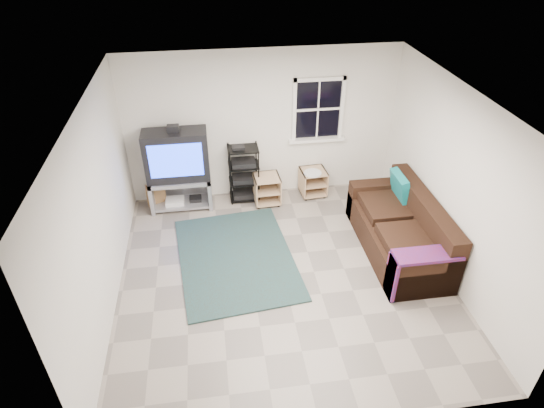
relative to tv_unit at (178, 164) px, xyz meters
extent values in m
plane|color=gray|center=(1.46, -2.02, -0.84)|extent=(4.60, 4.60, 0.00)
plane|color=white|center=(1.46, -2.02, 1.76)|extent=(4.60, 4.60, 0.00)
plane|color=beige|center=(1.46, 0.28, 0.46)|extent=(4.60, 0.00, 4.60)
plane|color=beige|center=(1.46, -4.32, 0.46)|extent=(4.60, 0.00, 4.60)
plane|color=beige|center=(-0.84, -2.02, 0.46)|extent=(0.00, 4.60, 4.60)
plane|color=beige|center=(3.76, -2.02, 0.46)|extent=(0.00, 4.60, 4.60)
cube|color=black|center=(2.41, 0.27, 0.71)|extent=(0.80, 0.01, 1.02)
cube|color=white|center=(2.41, 0.25, 1.23)|extent=(0.88, 0.06, 0.06)
cube|color=white|center=(2.41, 0.23, 0.16)|extent=(0.98, 0.14, 0.05)
cube|color=white|center=(2.00, 0.25, 0.71)|extent=(0.06, 0.06, 1.10)
cube|color=white|center=(2.82, 0.25, 0.71)|extent=(0.06, 0.06, 1.10)
cube|color=white|center=(2.41, 0.25, 0.71)|extent=(0.78, 0.04, 0.04)
cube|color=#92939A|center=(0.00, -0.01, -0.30)|extent=(1.04, 0.52, 0.06)
cube|color=#92939A|center=(-0.49, -0.01, -0.55)|extent=(0.06, 0.52, 0.57)
cube|color=#92939A|center=(0.49, -0.01, -0.55)|extent=(0.06, 0.52, 0.57)
cube|color=#92939A|center=(0.00, -0.01, -0.76)|extent=(0.91, 0.48, 0.04)
cube|color=#92939A|center=(0.00, 0.23, -0.55)|extent=(1.04, 0.04, 0.57)
cube|color=silver|center=(-0.12, -0.05, -0.70)|extent=(0.31, 0.25, 0.08)
cube|color=black|center=(0.23, -0.01, -0.71)|extent=(0.21, 0.19, 0.06)
cube|color=black|center=(0.00, -0.01, 0.16)|extent=(1.04, 0.44, 0.85)
cube|color=#1E41FF|center=(0.00, -0.23, 0.18)|extent=(0.85, 0.01, 0.58)
cube|color=black|center=(0.00, -0.01, 0.64)|extent=(0.19, 0.13, 0.10)
cylinder|color=black|center=(0.86, -0.10, -0.32)|extent=(0.02, 0.02, 1.04)
cylinder|color=black|center=(1.34, -0.10, -0.32)|extent=(0.02, 0.02, 1.04)
cylinder|color=black|center=(0.86, 0.24, -0.32)|extent=(0.02, 0.02, 1.04)
cylinder|color=black|center=(1.34, 0.24, -0.32)|extent=(0.02, 0.02, 1.04)
cube|color=black|center=(1.10, 0.07, -0.79)|extent=(0.52, 0.38, 0.02)
cube|color=black|center=(1.10, 0.07, -0.74)|extent=(0.41, 0.30, 0.09)
cube|color=black|center=(1.10, 0.07, -0.47)|extent=(0.52, 0.38, 0.02)
cube|color=black|center=(1.10, 0.07, -0.42)|extent=(0.41, 0.30, 0.09)
cube|color=black|center=(1.10, 0.07, -0.16)|extent=(0.52, 0.38, 0.02)
cube|color=black|center=(1.10, 0.07, -0.11)|extent=(0.41, 0.30, 0.09)
cube|color=black|center=(1.10, 0.07, 0.16)|extent=(0.52, 0.38, 0.02)
cube|color=tan|center=(1.48, -0.11, -0.33)|extent=(0.46, 0.46, 0.02)
cube|color=tan|center=(1.48, -0.11, -0.78)|extent=(0.46, 0.46, 0.02)
cube|color=tan|center=(1.27, -0.12, -0.55)|extent=(0.04, 0.44, 0.48)
cube|color=tan|center=(1.69, -0.10, -0.55)|extent=(0.04, 0.44, 0.48)
cube|color=tan|center=(1.47, 0.10, -0.55)|extent=(0.40, 0.04, 0.48)
cube|color=tan|center=(1.48, -0.11, -0.57)|extent=(0.42, 0.44, 0.02)
cylinder|color=black|center=(1.31, -0.30, -0.82)|extent=(0.04, 0.04, 0.04)
cylinder|color=black|center=(1.65, 0.08, -0.82)|extent=(0.04, 0.04, 0.04)
cube|color=tan|center=(2.34, 0.04, -0.36)|extent=(0.47, 0.47, 0.02)
cube|color=tan|center=(2.34, 0.04, -0.78)|extent=(0.47, 0.47, 0.02)
cube|color=tan|center=(2.13, 0.03, -0.57)|extent=(0.05, 0.44, 0.44)
cube|color=tan|center=(2.55, 0.06, -0.57)|extent=(0.05, 0.44, 0.44)
cube|color=tan|center=(2.33, 0.25, -0.57)|extent=(0.40, 0.05, 0.44)
cube|color=tan|center=(2.34, 0.04, -0.59)|extent=(0.43, 0.45, 0.02)
cylinder|color=black|center=(2.18, -0.15, -0.81)|extent=(0.05, 0.05, 0.05)
cylinder|color=black|center=(2.50, 0.23, -0.81)|extent=(0.05, 0.05, 0.05)
cylinder|color=silver|center=(2.30, -0.05, -0.34)|extent=(0.31, 0.31, 0.02)
cube|color=black|center=(3.25, -1.71, -0.61)|extent=(0.96, 2.12, 0.45)
cube|color=black|center=(3.60, -1.71, -0.16)|extent=(0.25, 2.12, 0.46)
cube|color=black|center=(3.25, -0.77, -0.51)|extent=(0.96, 0.25, 0.66)
cube|color=black|center=(3.25, -2.64, -0.51)|extent=(0.96, 0.25, 0.66)
cube|color=black|center=(3.17, -2.13, -0.32)|extent=(0.64, 0.76, 0.14)
cube|color=black|center=(3.17, -1.28, -0.32)|extent=(0.64, 0.76, 0.14)
cube|color=teal|center=(3.44, -1.12, -0.07)|extent=(0.21, 0.51, 0.44)
cube|color=navy|center=(3.23, -2.64, -0.16)|extent=(0.88, 0.32, 0.04)
cube|color=navy|center=(2.79, -2.64, -0.49)|extent=(0.04, 0.32, 0.62)
cube|color=black|center=(0.81, -1.56, -0.82)|extent=(1.88, 2.43, 0.03)
cube|color=olive|center=(-0.44, 0.07, -0.63)|extent=(0.34, 0.29, 0.41)
camera|label=1|loc=(0.60, -6.80, 3.64)|focal=30.00mm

